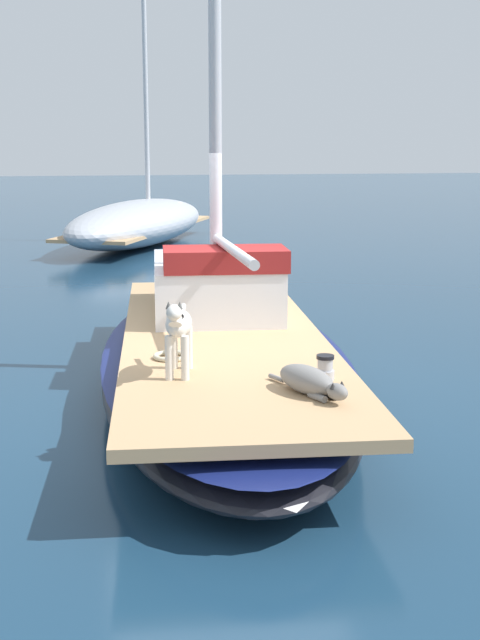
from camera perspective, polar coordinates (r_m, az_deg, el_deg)
ground_plane at (r=8.91m, az=-1.17°, el=-5.04°), size 120.00×120.00×0.00m
sailboat_main at (r=8.81m, az=-1.18°, el=-2.96°), size 3.09×7.42×0.66m
cabin_house at (r=9.76m, az=-1.68°, el=2.54°), size 1.57×2.33×0.84m
dog_white at (r=7.08m, az=-4.24°, el=-0.50°), size 0.32×0.93×0.70m
dog_grey at (r=6.64m, az=4.76°, el=-4.17°), size 0.49×0.90×0.22m
deck_winch at (r=7.06m, az=5.83°, el=-3.28°), size 0.16×0.16×0.21m
coiled_rope at (r=7.74m, az=-4.76°, el=-2.47°), size 0.32×0.32×0.04m
moored_boat_far_astern at (r=21.85m, az=-6.94°, el=6.67°), size 5.22×7.81×8.18m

